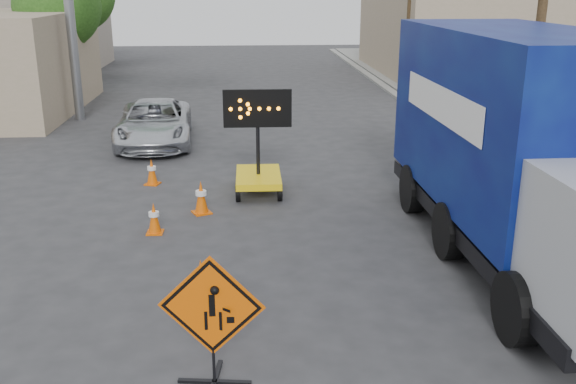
{
  "coord_description": "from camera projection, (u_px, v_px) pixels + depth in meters",
  "views": [
    {
      "loc": [
        -0.14,
        -7.41,
        5.06
      ],
      "look_at": [
        0.67,
        3.81,
        1.42
      ],
      "focal_mm": 40.0,
      "sensor_mm": 36.0,
      "label": 1
    }
  ],
  "objects": [
    {
      "name": "cone_a",
      "position": [
        201.0,
        281.0,
        10.6
      ],
      "size": [
        0.44,
        0.44,
        0.78
      ],
      "rotation": [
        0.0,
        0.0,
        -0.12
      ],
      "color": "#DC5404",
      "rests_on": "ground"
    },
    {
      "name": "arrow_board",
      "position": [
        258.0,
        170.0,
        16.18
      ],
      "size": [
        1.67,
        1.87,
        2.65
      ],
      "rotation": [
        0.0,
        0.0,
        -0.01
      ],
      "color": "yellow",
      "rests_on": "ground"
    },
    {
      "name": "curb_right",
      "position": [
        445.0,
        129.0,
        23.31
      ],
      "size": [
        0.4,
        60.0,
        0.12
      ],
      "primitive_type": "cube",
      "color": "gray",
      "rests_on": "ground"
    },
    {
      "name": "ground",
      "position": [
        259.0,
        381.0,
        8.6
      ],
      "size": [
        100.0,
        100.0,
        0.0
      ],
      "primitive_type": "plane",
      "color": "#2D2D30",
      "rests_on": "ground"
    },
    {
      "name": "cone_b",
      "position": [
        154.0,
        218.0,
        13.61
      ],
      "size": [
        0.36,
        0.36,
        0.68
      ],
      "rotation": [
        0.0,
        0.0,
        -0.03
      ],
      "color": "#DC5404",
      "rests_on": "ground"
    },
    {
      "name": "cone_d",
      "position": [
        152.0,
        172.0,
        16.95
      ],
      "size": [
        0.45,
        0.45,
        0.7
      ],
      "rotation": [
        0.0,
        0.0,
        -0.31
      ],
      "color": "#DC5404",
      "rests_on": "ground"
    },
    {
      "name": "pickup_truck",
      "position": [
        154.0,
        123.0,
        21.19
      ],
      "size": [
        2.66,
        5.24,
        1.42
      ],
      "primitive_type": "imported",
      "rotation": [
        0.0,
        0.0,
        0.06
      ],
      "color": "silver",
      "rests_on": "ground"
    },
    {
      "name": "box_truck",
      "position": [
        522.0,
        160.0,
        11.95
      ],
      "size": [
        2.94,
        9.04,
        4.29
      ],
      "rotation": [
        0.0,
        0.0,
        0.01
      ],
      "color": "black",
      "rests_on": "ground"
    },
    {
      "name": "cone_c",
      "position": [
        201.0,
        197.0,
        14.79
      ],
      "size": [
        0.52,
        0.52,
        0.78
      ],
      "rotation": [
        0.0,
        0.0,
        0.42
      ],
      "color": "#DC5404",
      "rests_on": "ground"
    },
    {
      "name": "sidewalk_right",
      "position": [
        506.0,
        128.0,
        23.46
      ],
      "size": [
        4.0,
        60.0,
        0.15
      ],
      "primitive_type": "cube",
      "color": "gray",
      "rests_on": "ground"
    },
    {
      "name": "tree_left_near",
      "position": [
        57.0,
        6.0,
        27.64
      ],
      "size": [
        3.71,
        3.71,
        6.03
      ],
      "color": "#4A361F",
      "rests_on": "ground"
    },
    {
      "name": "construction_sign",
      "position": [
        212.0,
        318.0,
        8.24
      ],
      "size": [
        1.39,
        0.99,
        1.85
      ],
      "rotation": [
        0.0,
        0.0,
        -0.13
      ],
      "color": "black",
      "rests_on": "ground"
    },
    {
      "name": "building_right_far",
      "position": [
        467.0,
        34.0,
        37.25
      ],
      "size": [
        10.0,
        14.0,
        4.6
      ],
      "primitive_type": "cube",
      "color": "tan",
      "rests_on": "ground"
    }
  ]
}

